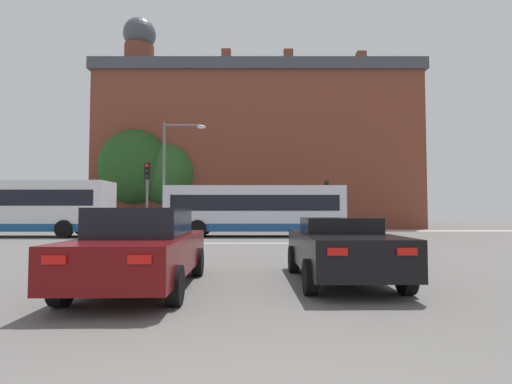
{
  "coord_description": "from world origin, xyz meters",
  "views": [
    {
      "loc": [
        0.03,
        -2.08,
        1.48
      ],
      "look_at": [
        0.03,
        20.64,
        2.59
      ],
      "focal_mm": 28.0,
      "sensor_mm": 36.0,
      "label": 1
    }
  ],
  "objects_px": {
    "traffic_light_far_right": "(327,197)",
    "street_lamp_junction": "(172,165)",
    "bus_crossing_trailing": "(18,207)",
    "bus_crossing_lead": "(255,210)",
    "car_roadster_right": "(341,248)",
    "traffic_light_near_left": "(147,188)",
    "pedestrian_waiting": "(121,219)",
    "car_saloon_left": "(143,248)"
  },
  "relations": [
    {
      "from": "car_roadster_right",
      "to": "traffic_light_far_right",
      "type": "relative_size",
      "value": 1.15
    },
    {
      "from": "bus_crossing_trailing",
      "to": "street_lamp_junction",
      "type": "bearing_deg",
      "value": -92.88
    },
    {
      "from": "traffic_light_far_right",
      "to": "street_lamp_junction",
      "type": "bearing_deg",
      "value": -147.08
    },
    {
      "from": "street_lamp_junction",
      "to": "pedestrian_waiting",
      "type": "relative_size",
      "value": 4.21
    },
    {
      "from": "traffic_light_near_left",
      "to": "street_lamp_junction",
      "type": "xyz_separation_m",
      "value": [
        0.46,
        3.51,
        1.54
      ]
    },
    {
      "from": "traffic_light_far_right",
      "to": "pedestrian_waiting",
      "type": "relative_size",
      "value": 2.36
    },
    {
      "from": "bus_crossing_lead",
      "to": "traffic_light_near_left",
      "type": "distance_m",
      "value": 6.87
    },
    {
      "from": "bus_crossing_trailing",
      "to": "street_lamp_junction",
      "type": "distance_m",
      "value": 9.45
    },
    {
      "from": "traffic_light_near_left",
      "to": "street_lamp_junction",
      "type": "bearing_deg",
      "value": 82.56
    },
    {
      "from": "car_roadster_right",
      "to": "bus_crossing_trailing",
      "type": "xyz_separation_m",
      "value": [
        -15.79,
        14.98,
        1.04
      ]
    },
    {
      "from": "pedestrian_waiting",
      "to": "traffic_light_far_right",
      "type": "bearing_deg",
      "value": -124.69
    },
    {
      "from": "traffic_light_near_left",
      "to": "pedestrian_waiting",
      "type": "height_order",
      "value": "traffic_light_near_left"
    },
    {
      "from": "car_roadster_right",
      "to": "bus_crossing_lead",
      "type": "height_order",
      "value": "bus_crossing_lead"
    },
    {
      "from": "car_roadster_right",
      "to": "street_lamp_junction",
      "type": "xyz_separation_m",
      "value": [
        -6.67,
        14.52,
        3.44
      ]
    },
    {
      "from": "car_roadster_right",
      "to": "bus_crossing_lead",
      "type": "bearing_deg",
      "value": 95.86
    },
    {
      "from": "bus_crossing_lead",
      "to": "street_lamp_junction",
      "type": "distance_m",
      "value": 5.5
    },
    {
      "from": "traffic_light_near_left",
      "to": "pedestrian_waiting",
      "type": "distance_m",
      "value": 11.8
    },
    {
      "from": "traffic_light_near_left",
      "to": "car_saloon_left",
      "type": "bearing_deg",
      "value": -74.99
    },
    {
      "from": "car_saloon_left",
      "to": "pedestrian_waiting",
      "type": "distance_m",
      "value": 23.75
    },
    {
      "from": "traffic_light_far_right",
      "to": "street_lamp_junction",
      "type": "height_order",
      "value": "street_lamp_junction"
    },
    {
      "from": "traffic_light_near_left",
      "to": "pedestrian_waiting",
      "type": "bearing_deg",
      "value": 114.41
    },
    {
      "from": "car_roadster_right",
      "to": "street_lamp_junction",
      "type": "relative_size",
      "value": 0.65
    },
    {
      "from": "car_roadster_right",
      "to": "traffic_light_near_left",
      "type": "bearing_deg",
      "value": 121.85
    },
    {
      "from": "car_roadster_right",
      "to": "street_lamp_junction",
      "type": "height_order",
      "value": "street_lamp_junction"
    },
    {
      "from": "bus_crossing_trailing",
      "to": "traffic_light_near_left",
      "type": "relative_size",
      "value": 2.79
    },
    {
      "from": "car_saloon_left",
      "to": "car_roadster_right",
      "type": "xyz_separation_m",
      "value": [
        3.98,
        0.73,
        -0.08
      ]
    },
    {
      "from": "bus_crossing_trailing",
      "to": "traffic_light_far_right",
      "type": "relative_size",
      "value": 2.87
    },
    {
      "from": "traffic_light_far_right",
      "to": "street_lamp_junction",
      "type": "relative_size",
      "value": 0.56
    },
    {
      "from": "bus_crossing_lead",
      "to": "traffic_light_far_right",
      "type": "relative_size",
      "value": 2.79
    },
    {
      "from": "bus_crossing_trailing",
      "to": "traffic_light_near_left",
      "type": "distance_m",
      "value": 9.57
    },
    {
      "from": "bus_crossing_trailing",
      "to": "traffic_light_near_left",
      "type": "bearing_deg",
      "value": -114.6
    },
    {
      "from": "street_lamp_junction",
      "to": "traffic_light_far_right",
      "type": "bearing_deg",
      "value": 32.92
    },
    {
      "from": "traffic_light_near_left",
      "to": "pedestrian_waiting",
      "type": "relative_size",
      "value": 2.43
    },
    {
      "from": "street_lamp_junction",
      "to": "pedestrian_waiting",
      "type": "height_order",
      "value": "street_lamp_junction"
    },
    {
      "from": "traffic_light_far_right",
      "to": "street_lamp_junction",
      "type": "xyz_separation_m",
      "value": [
        -10.12,
        -6.55,
        1.61
      ]
    },
    {
      "from": "car_saloon_left",
      "to": "car_roadster_right",
      "type": "height_order",
      "value": "car_saloon_left"
    },
    {
      "from": "street_lamp_junction",
      "to": "car_roadster_right",
      "type": "bearing_deg",
      "value": -65.34
    },
    {
      "from": "bus_crossing_lead",
      "to": "pedestrian_waiting",
      "type": "distance_m",
      "value": 11.94
    },
    {
      "from": "car_saloon_left",
      "to": "pedestrian_waiting",
      "type": "relative_size",
      "value": 3.02
    },
    {
      "from": "car_saloon_left",
      "to": "bus_crossing_lead",
      "type": "bearing_deg",
      "value": 81.13
    },
    {
      "from": "bus_crossing_trailing",
      "to": "pedestrian_waiting",
      "type": "bearing_deg",
      "value": -29.98
    },
    {
      "from": "car_roadster_right",
      "to": "bus_crossing_trailing",
      "type": "bearing_deg",
      "value": 135.46
    }
  ]
}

